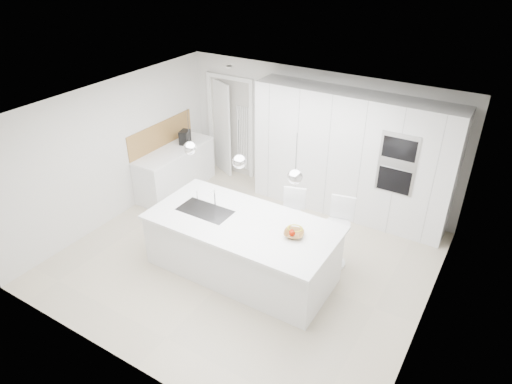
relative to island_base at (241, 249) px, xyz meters
The scene contains 27 objects.
floor 0.53m from the island_base, 108.43° to the left, with size 5.50×5.50×0.00m, color beige.
wall_back 2.92m from the island_base, 92.05° to the left, with size 5.50×5.50×0.00m, color silver.
wall_left 2.98m from the island_base, behind, with size 5.00×5.00×0.00m, color silver.
ceiling 2.09m from the island_base, 108.43° to the left, with size 5.50×5.50×0.00m, color white.
tall_cabinets 2.69m from the island_base, 74.36° to the left, with size 3.60×0.60×2.30m, color white.
oven_stack 2.86m from the island_base, 53.85° to the left, with size 0.62×0.04×1.05m, color #A5A5A8, non-canonical shape.
doorway_frame 3.50m from the island_base, 126.50° to the left, with size 1.11×0.08×2.13m, color white, non-canonical shape.
hallway_door 3.61m from the island_base, 130.22° to the left, with size 0.82×0.04×2.00m, color white.
radiator 3.28m from the island_base, 122.08° to the left, with size 0.32×0.04×1.40m, color white, non-canonical shape.
left_base_cabinets 2.96m from the island_base, 149.53° to the left, with size 0.60×1.80×0.86m, color white.
left_worktop 2.99m from the island_base, 149.53° to the left, with size 0.62×1.82×0.04m, color white.
oak_backsplash 3.29m from the island_base, 152.14° to the left, with size 0.02×1.80×0.50m, color #A37A43.
island_base is the anchor object (origin of this frame).
island_worktop 0.45m from the island_base, 90.00° to the left, with size 2.84×1.40×0.04m, color white.
island_sink 0.76m from the island_base, behind, with size 0.84×0.44×0.18m, color #3F3F42, non-canonical shape.
island_tap 0.89m from the island_base, 161.57° to the left, with size 0.02×0.02×0.30m, color white.
pendant_left 1.70m from the island_base, behind, with size 0.20×0.20×0.20m, color white.
pendant_mid 1.47m from the island_base, 146.31° to the right, with size 0.20×0.20×0.20m, color white.
pendant_right 1.70m from the island_base, ahead, with size 0.20×0.20×0.20m, color white.
fruit_bowl 0.97m from the island_base, ahead, with size 0.29×0.29×0.07m, color #A37A43.
espresso_machine 3.19m from the island_base, 143.93° to the left, with size 0.16×0.26×0.27m, color black.
bar_stool_left 0.93m from the island_base, 65.49° to the left, with size 0.37×0.51×1.12m, color white, non-canonical shape.
bar_stool_right 1.49m from the island_base, 38.33° to the left, with size 0.38×0.53×1.16m, color white, non-canonical shape.
apple_a 0.96m from the island_base, ahead, with size 0.08×0.08×0.08m, color #9F1803.
apple_b 0.97m from the island_base, ahead, with size 0.08×0.08×0.08m, color #9F1803.
apple_c 0.98m from the island_base, ahead, with size 0.08×0.08×0.08m, color #9F1803.
banana_bunch 1.02m from the island_base, ahead, with size 0.23×0.23×0.03m, color gold.
Camera 1 is at (3.20, -4.94, 4.61)m, focal length 32.00 mm.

